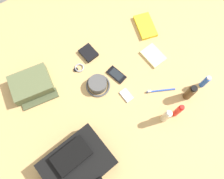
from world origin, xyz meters
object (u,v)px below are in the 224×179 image
notepad (153,56)px  toothbrush (159,91)px  backpack (78,164)px  bucket_hat (98,84)px  lotion_bottle (166,116)px  toiletry_pouch (32,85)px  deodorant_spray (205,82)px  sunscreen_spray (178,111)px  paperback_novel (145,26)px  media_player (126,95)px  cologne_bottle (190,92)px  wristwatch (79,68)px  wallet (88,53)px  cell_phone (116,75)px

notepad → toothbrush: bearing=57.2°
backpack → toothbrush: bearing=-169.7°
bucket_hat → lotion_bottle: bearing=120.2°
toiletry_pouch → deodorant_spray: deodorant_spray is taller
sunscreen_spray → paperback_novel: size_ratio=0.79×
lotion_bottle → media_player: lotion_bottle is taller
deodorant_spray → notepad: size_ratio=0.87×
deodorant_spray → cologne_bottle: (0.13, 0.01, 0.01)m
toothbrush → sunscreen_spray: bearing=87.7°
toiletry_pouch → paperback_novel: (-0.86, 0.01, -0.03)m
paperback_novel → toothbrush: bearing=66.4°
media_player → toothbrush: (-0.19, 0.08, 0.00)m
backpack → lotion_bottle: size_ratio=2.37×
sunscreen_spray → media_player: sunscreen_spray is taller
wristwatch → wallet: size_ratio=0.65×
bucket_hat → cologne_bottle: bearing=141.3°
lotion_bottle → wristwatch: size_ratio=2.31×
backpack → lotion_bottle: (-0.57, 0.04, 0.01)m
wristwatch → notepad: (-0.47, 0.18, 0.00)m
paperback_novel → notepad: 0.23m
sunscreen_spray → lotion_bottle: 0.08m
toothbrush → notepad: 0.25m
sunscreen_spray → media_player: size_ratio=1.93×
toothbrush → toiletry_pouch: bearing=-33.6°
media_player → wristwatch: same height
backpack → notepad: 0.83m
backpack → wristwatch: backpack is taller
backpack → bucket_hat: (-0.34, -0.35, -0.04)m
toothbrush → wallet: bearing=-61.7°
wristwatch → bucket_hat: bearing=104.6°
sunscreen_spray → cologne_bottle: bearing=-158.5°
deodorant_spray → notepad: 0.37m
media_player → paperback_novel: bearing=-137.5°
sunscreen_spray → cell_phone: size_ratio=1.25×
toothbrush → paperback_novel: bearing=-113.6°
lotion_bottle → toothbrush: lotion_bottle is taller
paperback_novel → wallet: (0.44, -0.03, 0.00)m
paperback_novel → toiletry_pouch: bearing=-0.4°
backpack → toiletry_pouch: (0.02, -0.56, -0.03)m
lotion_bottle → bucket_hat: bearing=-59.8°
lotion_bottle → wallet: (0.17, -0.63, -0.07)m
cologne_bottle → notepad: cologne_bottle is taller
media_player → notepad: (-0.30, -0.14, 0.00)m
cell_phone → notepad: bearing=177.3°
sunscreen_spray → notepad: sunscreen_spray is taller
cell_phone → bucket_hat: bearing=0.6°
bucket_hat → deodorant_spray: deodorant_spray is taller
notepad → sunscreen_spray: bearing=66.9°
backpack → cologne_bottle: (-0.78, -0.00, 0.01)m
toiletry_pouch → wallet: toiletry_pouch is taller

